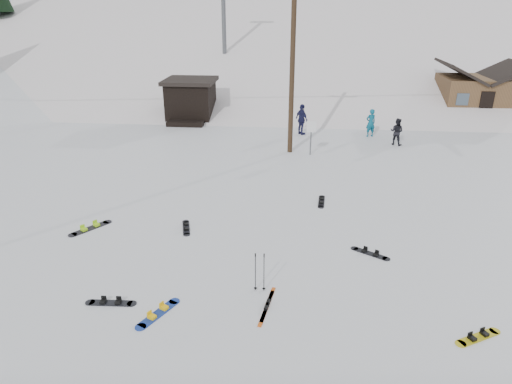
# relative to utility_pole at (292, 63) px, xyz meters

# --- Properties ---
(ground) EXTENTS (200.00, 200.00, 0.00)m
(ground) POSITION_rel_utility_pole_xyz_m (-2.00, -14.00, -4.68)
(ground) COLOR white
(ground) RESTS_ON ground
(ski_slope) EXTENTS (60.00, 85.24, 65.97)m
(ski_slope) POSITION_rel_utility_pole_xyz_m (-2.00, 41.00, -16.68)
(ski_slope) COLOR white
(ski_slope) RESTS_ON ground
(ridge_left) EXTENTS (47.54, 95.03, 58.38)m
(ridge_left) POSITION_rel_utility_pole_xyz_m (-38.00, 34.00, -15.68)
(ridge_left) COLOR white
(ridge_left) RESTS_ON ground
(treeline_crest) EXTENTS (50.00, 6.00, 10.00)m
(treeline_crest) POSITION_rel_utility_pole_xyz_m (-2.00, 72.00, -4.68)
(treeline_crest) COLOR black
(treeline_crest) RESTS_ON ski_slope
(utility_pole) EXTENTS (2.00, 0.26, 9.00)m
(utility_pole) POSITION_rel_utility_pole_xyz_m (0.00, 0.00, 0.00)
(utility_pole) COLOR #3A2819
(utility_pole) RESTS_ON ground
(trail_sign) EXTENTS (0.50, 0.09, 1.85)m
(trail_sign) POSITION_rel_utility_pole_xyz_m (1.10, -0.42, -3.41)
(trail_sign) COLOR #595B60
(trail_sign) RESTS_ON ground
(lift_hut) EXTENTS (3.40, 4.10, 2.75)m
(lift_hut) POSITION_rel_utility_pole_xyz_m (-7.00, 6.94, -3.32)
(lift_hut) COLOR black
(lift_hut) RESTS_ON ground
(cabin) EXTENTS (5.39, 4.40, 3.77)m
(cabin) POSITION_rel_utility_pole_xyz_m (13.00, 10.00, -3.20)
(cabin) COLOR brown
(cabin) RESTS_ON ground
(hero_snowboard) EXTENTS (0.86, 1.41, 0.11)m
(hero_snowboard) POSITION_rel_utility_pole_xyz_m (-3.11, -14.37, -4.65)
(hero_snowboard) COLOR #18359D
(hero_snowboard) RESTS_ON ground
(hero_skis) EXTENTS (0.37, 1.75, 0.09)m
(hero_skis) POSITION_rel_utility_pole_xyz_m (-0.29, -13.78, -4.65)
(hero_skis) COLOR #B24812
(hero_skis) RESTS_ON ground
(ski_poles) EXTENTS (0.33, 0.09, 1.19)m
(ski_poles) POSITION_rel_utility_pole_xyz_m (-0.55, -13.05, -4.07)
(ski_poles) COLOR black
(ski_poles) RESTS_ON ground
(board_scatter_a) EXTENTS (1.41, 0.32, 0.10)m
(board_scatter_a) POSITION_rel_utility_pole_xyz_m (-4.53, -14.04, -4.66)
(board_scatter_a) COLOR black
(board_scatter_a) RESTS_ON ground
(board_scatter_b) EXTENTS (0.52, 1.27, 0.09)m
(board_scatter_b) POSITION_rel_utility_pole_xyz_m (-3.53, -9.47, -4.66)
(board_scatter_b) COLOR black
(board_scatter_b) RESTS_ON ground
(board_scatter_c) EXTENTS (1.13, 1.41, 0.12)m
(board_scatter_c) POSITION_rel_utility_pole_xyz_m (-6.96, -9.82, -4.65)
(board_scatter_c) COLOR black
(board_scatter_c) RESTS_ON ground
(board_scatter_d) EXTENTS (1.19, 0.84, 0.09)m
(board_scatter_d) POSITION_rel_utility_pole_xyz_m (2.86, -10.71, -4.66)
(board_scatter_d) COLOR black
(board_scatter_d) RESTS_ON ground
(board_scatter_e) EXTENTS (1.25, 0.81, 0.10)m
(board_scatter_e) POSITION_rel_utility_pole_xyz_m (4.92, -14.55, -4.66)
(board_scatter_e) COLOR gold
(board_scatter_e) RESTS_ON ground
(board_scatter_f) EXTENTS (0.34, 1.33, 0.09)m
(board_scatter_f) POSITION_rel_utility_pole_xyz_m (1.45, -6.66, -4.66)
(board_scatter_f) COLOR black
(board_scatter_f) RESTS_ON ground
(skier_teal) EXTENTS (0.72, 0.60, 1.68)m
(skier_teal) POSITION_rel_utility_pole_xyz_m (4.76, 3.52, -3.84)
(skier_teal) COLOR #0B5571
(skier_teal) RESTS_ON ground
(skier_dark) EXTENTS (0.93, 0.87, 1.54)m
(skier_dark) POSITION_rel_utility_pole_xyz_m (5.99, 1.90, -3.91)
(skier_dark) COLOR black
(skier_dark) RESTS_ON ground
(skier_pink) EXTENTS (1.12, 0.69, 1.69)m
(skier_pink) POSITION_rel_utility_pole_xyz_m (12.25, 8.39, -3.84)
(skier_pink) COLOR #BB4257
(skier_pink) RESTS_ON ground
(skier_navy) EXTENTS (1.02, 1.15, 1.87)m
(skier_navy) POSITION_rel_utility_pole_xyz_m (0.62, 3.61, -3.75)
(skier_navy) COLOR #1A1B43
(skier_navy) RESTS_ON ground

